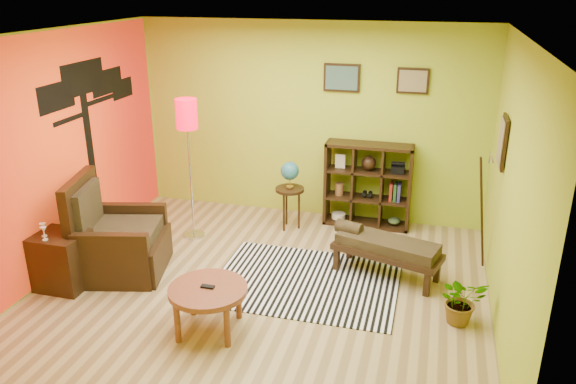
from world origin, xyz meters
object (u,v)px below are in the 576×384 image
(cube_shelf, at_px, (369,185))
(potted_plant, at_px, (461,305))
(armchair, at_px, (116,244))
(globe_table, at_px, (290,179))
(side_cabinet, at_px, (63,260))
(coffee_table, at_px, (208,293))
(bench, at_px, (384,246))
(floor_lamp, at_px, (187,127))

(cube_shelf, relative_size, potted_plant, 2.32)
(armchair, distance_m, cube_shelf, 3.47)
(globe_table, bearing_deg, side_cabinet, -132.99)
(coffee_table, relative_size, armchair, 0.66)
(globe_table, height_order, bench, globe_table)
(potted_plant, bearing_deg, coffee_table, -162.05)
(coffee_table, bearing_deg, armchair, 151.01)
(side_cabinet, xyz_separation_m, potted_plant, (4.36, 0.42, -0.13))
(armchair, xyz_separation_m, cube_shelf, (2.72, 2.14, 0.24))
(armchair, distance_m, floor_lamp, 1.71)
(coffee_table, xyz_separation_m, globe_table, (0.14, 2.60, 0.33))
(bench, bearing_deg, coffee_table, -134.80)
(cube_shelf, relative_size, bench, 0.89)
(floor_lamp, height_order, cube_shelf, floor_lamp)
(armchair, xyz_separation_m, globe_table, (1.68, 1.74, 0.38))
(armchair, bearing_deg, floor_lamp, 66.88)
(coffee_table, xyz_separation_m, bench, (1.56, 1.57, -0.04))
(armchair, xyz_separation_m, potted_plant, (3.97, -0.06, -0.16))
(floor_lamp, height_order, bench, floor_lamp)
(armchair, bearing_deg, cube_shelf, 38.24)
(side_cabinet, relative_size, cube_shelf, 0.80)
(floor_lamp, distance_m, globe_table, 1.56)
(floor_lamp, relative_size, potted_plant, 3.68)
(coffee_table, relative_size, globe_table, 0.80)
(coffee_table, distance_m, cube_shelf, 3.23)
(coffee_table, height_order, cube_shelf, cube_shelf)
(floor_lamp, distance_m, cube_shelf, 2.63)
(cube_shelf, bearing_deg, potted_plant, -60.51)
(side_cabinet, height_order, bench, side_cabinet)
(armchair, distance_m, potted_plant, 3.97)
(armchair, bearing_deg, potted_plant, -0.93)
(potted_plant, bearing_deg, armchair, 179.07)
(floor_lamp, bearing_deg, potted_plant, -19.00)
(potted_plant, bearing_deg, cube_shelf, 119.49)
(coffee_table, distance_m, floor_lamp, 2.51)
(armchair, relative_size, potted_plant, 2.30)
(cube_shelf, distance_m, potted_plant, 2.57)
(floor_lamp, relative_size, bench, 1.41)
(side_cabinet, xyz_separation_m, cube_shelf, (3.11, 2.62, 0.27))
(armchair, bearing_deg, bench, 13.07)
(globe_table, xyz_separation_m, potted_plant, (2.29, -1.81, -0.54))
(coffee_table, bearing_deg, potted_plant, 17.95)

